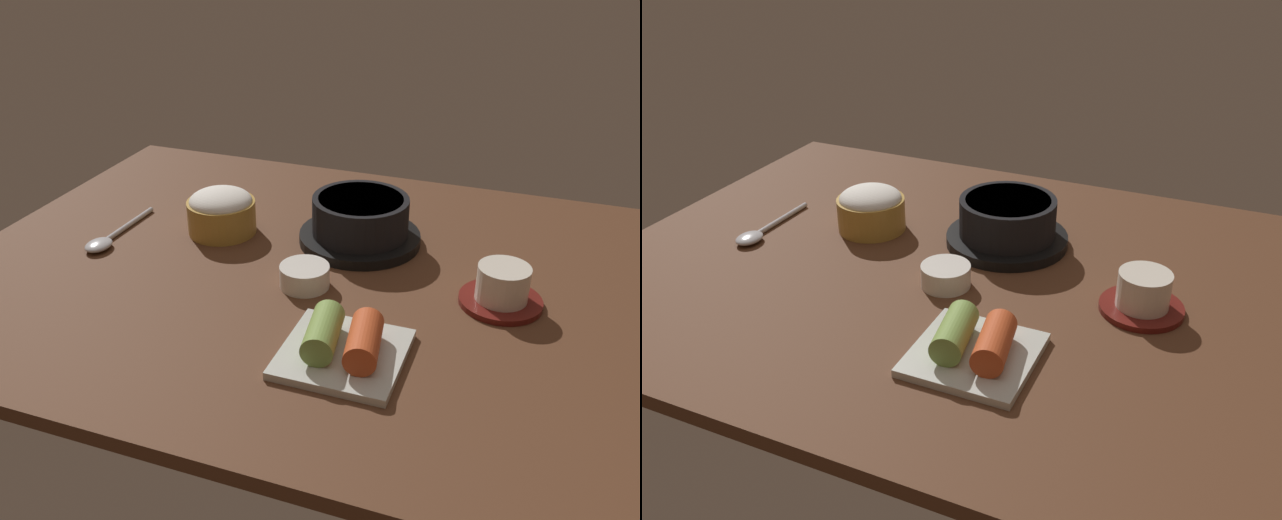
{
  "view_description": "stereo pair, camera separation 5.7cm",
  "coord_description": "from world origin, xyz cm",
  "views": [
    {
      "loc": [
        30.06,
        -79.29,
        49.72
      ],
      "look_at": [
        2.0,
        -2.0,
        5.0
      ],
      "focal_mm": 38.98,
      "sensor_mm": 36.0,
      "label": 1
    },
    {
      "loc": [
        35.35,
        -77.16,
        49.72
      ],
      "look_at": [
        2.0,
        -2.0,
        5.0
      ],
      "focal_mm": 38.98,
      "sensor_mm": 36.0,
      "label": 2
    }
  ],
  "objects": [
    {
      "name": "dining_table",
      "position": [
        0.0,
        0.0,
        1.0
      ],
      "size": [
        100.0,
        76.0,
        2.0
      ],
      "primitive_type": "cube",
      "color": "#56331E",
      "rests_on": "ground"
    },
    {
      "name": "stone_pot",
      "position": [
        3.8,
        10.55,
        5.48
      ],
      "size": [
        18.21,
        18.21,
        7.23
      ],
      "color": "black",
      "rests_on": "dining_table"
    },
    {
      "name": "rice_bowl",
      "position": [
        -17.31,
        6.81,
        5.51
      ],
      "size": [
        10.5,
        10.5,
        6.94
      ],
      "color": "#B78C38",
      "rests_on": "dining_table"
    },
    {
      "name": "tea_cup_with_saucer",
      "position": [
        25.98,
        0.0,
        4.39
      ],
      "size": [
        10.68,
        10.68,
        5.4
      ],
      "color": "maroon",
      "rests_on": "dining_table"
    },
    {
      "name": "banchan_cup_center",
      "position": [
        0.65,
        -4.33,
        3.63
      ],
      "size": [
        6.73,
        6.73,
        3.02
      ],
      "color": "white",
      "rests_on": "dining_table"
    },
    {
      "name": "kimchi_plate",
      "position": [
        10.55,
        -17.88,
        3.81
      ],
      "size": [
        13.82,
        13.82,
        4.76
      ],
      "color": "silver",
      "rests_on": "dining_table"
    },
    {
      "name": "spoon",
      "position": [
        -31.85,
        -2.68,
        2.62
      ],
      "size": [
        3.6,
        16.68,
        1.35
      ],
      "color": "#B7B7BC",
      "rests_on": "dining_table"
    }
  ]
}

